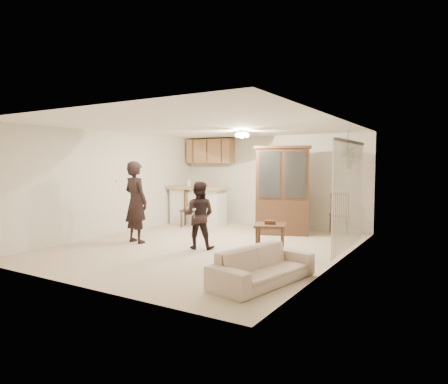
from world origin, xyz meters
The scene contains 23 objects.
floor centered at (0.00, 0.00, 0.00)m, with size 6.50×6.50×0.00m, color #C6B795.
ceiling centered at (0.00, 0.00, 2.50)m, with size 5.50×6.50×0.02m, color white.
wall_back centered at (0.00, 3.25, 1.25)m, with size 5.50×0.02×2.50m, color silver.
wall_front centered at (0.00, -3.25, 1.25)m, with size 5.50×0.02×2.50m, color silver.
wall_left centered at (-2.75, 0.00, 1.25)m, with size 0.02×6.50×2.50m, color silver.
wall_right centered at (2.75, 0.00, 1.25)m, with size 0.02×6.50×2.50m, color silver.
breakfast_bar centered at (-1.85, 2.35, 0.50)m, with size 1.60×0.55×1.00m, color white.
bar_top centered at (-1.85, 2.35, 1.05)m, with size 1.75×0.70×0.08m, color tan.
upper_cabinets centered at (-1.90, 3.07, 2.10)m, with size 1.50×0.34×0.70m, color #8C603D.
vertical_blinds centered at (2.71, 0.90, 1.10)m, with size 0.06×2.30×2.10m, color beige, non-canonical shape.
ceiling_fixture centered at (0.20, 1.20, 2.40)m, with size 0.36×0.36×0.20m, color beige, non-canonical shape.
hanging_plant centered at (2.30, 2.40, 1.85)m, with size 0.43×0.37×0.48m, color #2F6227.
plant_cord centered at (2.30, 2.40, 2.17)m, with size 0.01×0.01×0.65m, color black.
sofa centered at (2.17, -1.77, 0.37)m, with size 1.87×0.73×0.73m, color beige.
adult centered at (-1.52, -0.49, 0.90)m, with size 0.66×0.43×1.80m, color black.
child centered at (0.02, -0.29, 0.68)m, with size 0.66×0.51×1.35m, color black.
china_hutch centered at (0.81, 2.14, 1.07)m, with size 1.47×0.97×2.16m.
side_table centered at (1.59, -0.26, 0.32)m, with size 0.73×0.73×0.69m.
chair_bar centered at (-1.83, 1.93, 0.29)m, with size 0.58×0.58×1.02m.
chair_hutch_left centered at (0.53, 2.86, 0.31)m, with size 0.68×0.68×1.10m.
chair_hutch_right centered at (1.99, 2.91, 0.29)m, with size 0.59×0.59×1.04m.
controller_adult centered at (-1.59, -0.90, 1.37)m, with size 0.05×0.15×0.05m, color silver.
controller_child centered at (0.12, -0.60, 0.84)m, with size 0.04×0.12×0.04m, color silver.
Camera 1 is at (4.62, -6.91, 1.72)m, focal length 32.00 mm.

